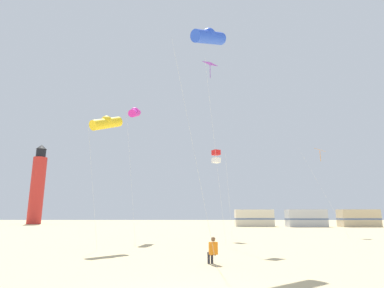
{
  "coord_description": "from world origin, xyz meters",
  "views": [
    {
      "loc": [
        0.36,
        -7.38,
        2.15
      ],
      "look_at": [
        0.25,
        10.98,
        6.23
      ],
      "focal_mm": 29.28,
      "sensor_mm": 36.0,
      "label": 1
    }
  ],
  "objects_px": {
    "lighthouse_distant": "(38,186)",
    "rv_van_silver": "(306,218)",
    "rv_van_tan": "(359,218)",
    "kite_diamond_violet": "(210,72)",
    "kite_flyer_standing": "(213,250)",
    "kite_tube_magenta": "(135,113)",
    "kite_tube_gold": "(106,123)",
    "kite_box_scarlet": "(216,157)",
    "rv_van_cream": "(254,218)",
    "kite_diamond_orange": "(320,153)",
    "kite_tube_blue": "(209,37)"
  },
  "relations": [
    {
      "from": "kite_diamond_violet",
      "to": "kite_tube_gold",
      "type": "distance_m",
      "value": 8.71
    },
    {
      "from": "kite_diamond_violet",
      "to": "kite_tube_magenta",
      "type": "bearing_deg",
      "value": 141.04
    },
    {
      "from": "kite_flyer_standing",
      "to": "kite_diamond_violet",
      "type": "xyz_separation_m",
      "value": [
        0.48,
        7.88,
        12.11
      ]
    },
    {
      "from": "kite_tube_gold",
      "to": "rv_van_tan",
      "type": "height_order",
      "value": "kite_tube_gold"
    },
    {
      "from": "kite_tube_gold",
      "to": "rv_van_tan",
      "type": "relative_size",
      "value": 1.36
    },
    {
      "from": "kite_tube_magenta",
      "to": "kite_tube_gold",
      "type": "bearing_deg",
      "value": -93.84
    },
    {
      "from": "lighthouse_distant",
      "to": "rv_van_silver",
      "type": "xyz_separation_m",
      "value": [
        51.64,
        -13.67,
        -6.45
      ]
    },
    {
      "from": "kite_flyer_standing",
      "to": "rv_van_cream",
      "type": "distance_m",
      "value": 41.38
    },
    {
      "from": "kite_tube_gold",
      "to": "rv_van_silver",
      "type": "bearing_deg",
      "value": 53.02
    },
    {
      "from": "kite_box_scarlet",
      "to": "kite_tube_magenta",
      "type": "relative_size",
      "value": 0.64
    },
    {
      "from": "kite_tube_magenta",
      "to": "rv_van_silver",
      "type": "xyz_separation_m",
      "value": [
        23.92,
        25.25,
        -9.88
      ]
    },
    {
      "from": "kite_tube_gold",
      "to": "kite_tube_magenta",
      "type": "height_order",
      "value": "kite_tube_magenta"
    },
    {
      "from": "rv_van_cream",
      "to": "kite_box_scarlet",
      "type": "bearing_deg",
      "value": -106.44
    },
    {
      "from": "kite_flyer_standing",
      "to": "kite_box_scarlet",
      "type": "xyz_separation_m",
      "value": [
        1.19,
        13.21,
        6.49
      ]
    },
    {
      "from": "kite_box_scarlet",
      "to": "kite_diamond_violet",
      "type": "bearing_deg",
      "value": -97.6
    },
    {
      "from": "lighthouse_distant",
      "to": "rv_van_cream",
      "type": "distance_m",
      "value": 45.5
    },
    {
      "from": "kite_flyer_standing",
      "to": "kite_tube_gold",
      "type": "bearing_deg",
      "value": -62.03
    },
    {
      "from": "kite_tube_blue",
      "to": "lighthouse_distant",
      "type": "bearing_deg",
      "value": 123.82
    },
    {
      "from": "kite_tube_gold",
      "to": "rv_van_cream",
      "type": "relative_size",
      "value": 1.38
    },
    {
      "from": "kite_tube_magenta",
      "to": "rv_van_cream",
      "type": "height_order",
      "value": "kite_tube_magenta"
    },
    {
      "from": "rv_van_cream",
      "to": "rv_van_tan",
      "type": "height_order",
      "value": "same"
    },
    {
      "from": "kite_tube_magenta",
      "to": "kite_diamond_orange",
      "type": "bearing_deg",
      "value": 12.56
    },
    {
      "from": "kite_diamond_violet",
      "to": "rv_van_silver",
      "type": "bearing_deg",
      "value": 60.81
    },
    {
      "from": "kite_box_scarlet",
      "to": "rv_van_cream",
      "type": "height_order",
      "value": "kite_box_scarlet"
    },
    {
      "from": "kite_box_scarlet",
      "to": "kite_tube_blue",
      "type": "height_order",
      "value": "kite_tube_blue"
    },
    {
      "from": "lighthouse_distant",
      "to": "kite_tube_blue",
      "type": "bearing_deg",
      "value": -56.18
    },
    {
      "from": "kite_tube_magenta",
      "to": "rv_van_cream",
      "type": "relative_size",
      "value": 1.85
    },
    {
      "from": "kite_tube_blue",
      "to": "rv_van_tan",
      "type": "height_order",
      "value": "kite_tube_blue"
    },
    {
      "from": "kite_tube_blue",
      "to": "rv_van_tan",
      "type": "relative_size",
      "value": 1.9
    },
    {
      "from": "kite_tube_blue",
      "to": "rv_van_tan",
      "type": "bearing_deg",
      "value": 54.86
    },
    {
      "from": "kite_tube_gold",
      "to": "kite_tube_magenta",
      "type": "xyz_separation_m",
      "value": [
        0.48,
        7.15,
        3.09
      ]
    },
    {
      "from": "kite_diamond_orange",
      "to": "rv_van_tan",
      "type": "distance_m",
      "value": 26.61
    },
    {
      "from": "kite_diamond_violet",
      "to": "kite_tube_magenta",
      "type": "distance_m",
      "value": 8.81
    },
    {
      "from": "rv_van_silver",
      "to": "rv_van_tan",
      "type": "bearing_deg",
      "value": -1.19
    },
    {
      "from": "kite_tube_magenta",
      "to": "rv_van_tan",
      "type": "bearing_deg",
      "value": 38.02
    },
    {
      "from": "kite_tube_blue",
      "to": "kite_diamond_orange",
      "type": "height_order",
      "value": "kite_tube_blue"
    },
    {
      "from": "kite_diamond_violet",
      "to": "kite_flyer_standing",
      "type": "bearing_deg",
      "value": -93.46
    },
    {
      "from": "rv_van_cream",
      "to": "rv_van_silver",
      "type": "distance_m",
      "value": 8.4
    },
    {
      "from": "kite_flyer_standing",
      "to": "rv_van_tan",
      "type": "relative_size",
      "value": 0.18
    },
    {
      "from": "lighthouse_distant",
      "to": "kite_tube_magenta",
      "type": "bearing_deg",
      "value": -54.54
    },
    {
      "from": "kite_tube_blue",
      "to": "rv_van_cream",
      "type": "distance_m",
      "value": 41.28
    },
    {
      "from": "kite_tube_magenta",
      "to": "rv_van_tan",
      "type": "relative_size",
      "value": 1.83
    },
    {
      "from": "kite_tube_gold",
      "to": "rv_van_cream",
      "type": "distance_m",
      "value": 38.34
    },
    {
      "from": "rv_van_cream",
      "to": "kite_diamond_orange",
      "type": "bearing_deg",
      "value": -82.58
    },
    {
      "from": "kite_tube_blue",
      "to": "kite_tube_gold",
      "type": "xyz_separation_m",
      "value": [
        -6.8,
        4.75,
        -3.58
      ]
    },
    {
      "from": "lighthouse_distant",
      "to": "kite_box_scarlet",
      "type": "bearing_deg",
      "value": -47.98
    },
    {
      "from": "lighthouse_distant",
      "to": "rv_van_cream",
      "type": "relative_size",
      "value": 2.6
    },
    {
      "from": "kite_flyer_standing",
      "to": "kite_diamond_violet",
      "type": "height_order",
      "value": "kite_diamond_violet"
    },
    {
      "from": "lighthouse_distant",
      "to": "rv_van_cream",
      "type": "height_order",
      "value": "lighthouse_distant"
    },
    {
      "from": "rv_van_cream",
      "to": "rv_van_silver",
      "type": "height_order",
      "value": "same"
    }
  ]
}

